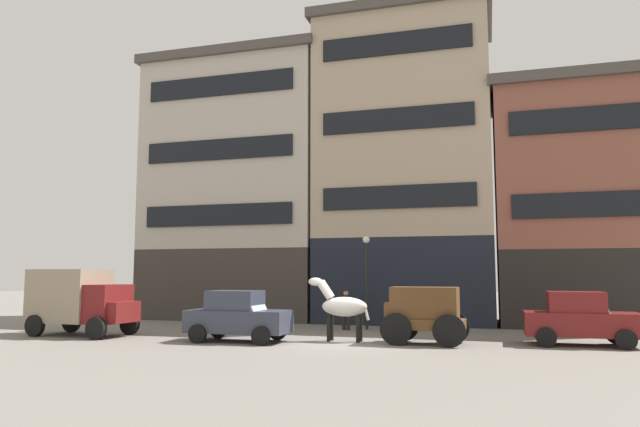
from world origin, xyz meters
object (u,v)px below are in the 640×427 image
at_px(sedan_light, 238,316).
at_px(fire_hydrant_curbside, 403,320).
at_px(cargo_wagon, 423,311).
at_px(sedan_dark, 580,319).
at_px(streetlamp_curbside, 366,269).
at_px(draft_horse, 342,306).
at_px(delivery_truck_near, 81,299).
at_px(pedestrian_officer, 346,307).

xyz_separation_m(sedan_light, fire_hydrant_curbside, (5.16, 5.89, -0.49)).
relative_size(cargo_wagon, sedan_dark, 0.80).
height_order(streetlamp_curbside, fire_hydrant_curbside, streetlamp_curbside).
height_order(draft_horse, delivery_truck_near, delivery_truck_near).
bearing_deg(pedestrian_officer, streetlamp_curbside, 33.88).
height_order(pedestrian_officer, fire_hydrant_curbside, pedestrian_officer).
bearing_deg(delivery_truck_near, sedan_dark, 6.38).
bearing_deg(fire_hydrant_curbside, sedan_dark, -29.12).
height_order(delivery_truck_near, sedan_light, delivery_truck_near).
height_order(sedan_dark, fire_hydrant_curbside, sedan_dark).
height_order(cargo_wagon, fire_hydrant_curbside, cargo_wagon).
bearing_deg(sedan_light, streetlamp_curbside, 58.38).
bearing_deg(fire_hydrant_curbside, streetlamp_curbside, -176.53).
distance_m(cargo_wagon, fire_hydrant_curbside, 5.02).
xyz_separation_m(cargo_wagon, draft_horse, (-2.95, 0.00, 0.12)).
bearing_deg(sedan_dark, pedestrian_officer, 161.39).
height_order(delivery_truck_near, streetlamp_curbside, streetlamp_curbside).
bearing_deg(cargo_wagon, delivery_truck_near, -175.80).
bearing_deg(draft_horse, streetlamp_curbside, 90.56).
bearing_deg(streetlamp_curbside, fire_hydrant_curbside, 3.47).
xyz_separation_m(delivery_truck_near, fire_hydrant_curbside, (12.07, 5.76, -1.00)).
height_order(draft_horse, fire_hydrant_curbside, draft_horse).
relative_size(draft_horse, sedan_dark, 0.63).
relative_size(cargo_wagon, sedan_light, 0.80).
bearing_deg(fire_hydrant_curbside, sedan_light, -131.22).
bearing_deg(delivery_truck_near, pedestrian_officer, 27.91).
bearing_deg(cargo_wagon, pedestrian_officer, 132.68).
distance_m(cargo_wagon, sedan_light, 6.66).
bearing_deg(cargo_wagon, streetlamp_curbside, 122.65).
relative_size(draft_horse, fire_hydrant_curbside, 2.83).
distance_m(pedestrian_officer, streetlamp_curbside, 1.95).
xyz_separation_m(draft_horse, sedan_dark, (8.14, 1.10, -0.36)).
distance_m(cargo_wagon, sedan_dark, 5.31).
bearing_deg(draft_horse, sedan_light, -162.74).
xyz_separation_m(delivery_truck_near, sedan_dark, (18.66, 2.09, -0.51)).
xyz_separation_m(cargo_wagon, delivery_truck_near, (-13.47, -0.99, 0.28)).
height_order(sedan_dark, streetlamp_curbside, streetlamp_curbside).
distance_m(cargo_wagon, streetlamp_curbside, 5.76).
bearing_deg(streetlamp_curbside, sedan_dark, -23.59).
bearing_deg(sedan_light, pedestrian_officer, 62.31).
xyz_separation_m(sedan_dark, streetlamp_curbside, (-8.19, 3.58, 1.76)).
xyz_separation_m(cargo_wagon, sedan_light, (-6.56, -1.12, -0.23)).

